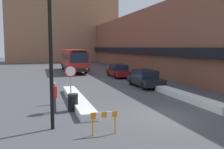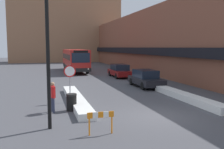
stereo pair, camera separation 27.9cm
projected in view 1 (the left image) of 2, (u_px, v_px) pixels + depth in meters
The scene contains 13 objects.
ground_plane at pixel (159, 116), 12.79m from camera, with size 160.00×160.00×0.00m, color #47474C.
building_row_right at pixel (146, 42), 38.01m from camera, with size 5.50×60.00×8.59m.
building_backdrop_far at pixel (63, 29), 60.93m from camera, with size 26.00×8.00×16.08m.
snow_bank_left at pixel (77, 99), 16.02m from camera, with size 0.90×8.86×0.38m.
snow_bank_right at pixel (187, 97), 16.70m from camera, with size 0.90×7.78×0.43m.
city_bus at pixel (73, 60), 36.37m from camera, with size 2.61×11.85×3.18m.
parked_car_front at pixel (145, 78), 22.25m from camera, with size 1.88×4.46×1.52m.
parked_car_middle at pixel (119, 71), 29.62m from camera, with size 1.88×4.76×1.51m.
stop_sign at pixel (70, 75), 15.91m from camera, with size 0.76×0.08×2.39m.
street_lamp at pixel (56, 28), 10.41m from camera, with size 1.46×0.36×7.09m.
pedestrian at pixel (54, 94), 13.45m from camera, with size 0.28×0.53×1.67m.
trash_bin at pixel (73, 102), 13.86m from camera, with size 0.59×0.59×0.95m.
construction_barricade at pixel (104, 118), 10.05m from camera, with size 1.10×0.06×0.94m.
Camera 1 is at (-5.85, -11.30, 3.52)m, focal length 40.00 mm.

